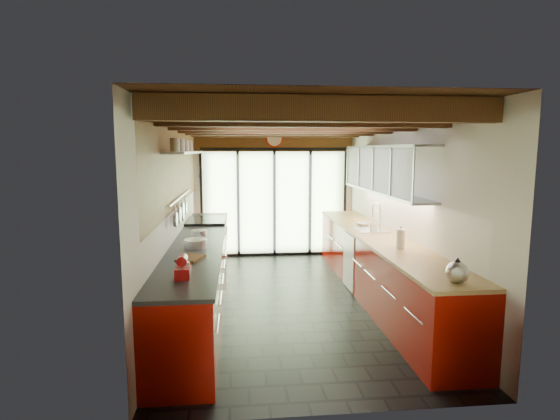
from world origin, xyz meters
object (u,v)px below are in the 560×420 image
object	(u,v)px
stand_mixer	(183,268)
soap_bottle	(374,226)
kettle	(457,271)
bowl	(363,224)
paper_towel	(401,239)

from	to	relation	value
stand_mixer	soap_bottle	xyz separation A→B (m)	(2.54, 2.08, 0.01)
kettle	bowl	world-z (taller)	kettle
soap_bottle	bowl	size ratio (longest dim) A/B	0.88
soap_bottle	bowl	world-z (taller)	soap_bottle
kettle	soap_bottle	xyz separation A→B (m)	(0.00, 2.49, -0.01)
stand_mixer	soap_bottle	size ratio (longest dim) A/B	1.31
kettle	bowl	xyz separation A→B (m)	(0.00, 3.03, -0.08)
kettle	bowl	distance (m)	3.03
kettle	paper_towel	bearing A→B (deg)	90.00
kettle	paper_towel	size ratio (longest dim) A/B	0.94
soap_bottle	bowl	distance (m)	0.55
kettle	bowl	bearing A→B (deg)	90.00
stand_mixer	soap_bottle	bearing A→B (deg)	39.30
stand_mixer	kettle	bearing A→B (deg)	-9.18
stand_mixer	soap_bottle	world-z (taller)	stand_mixer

